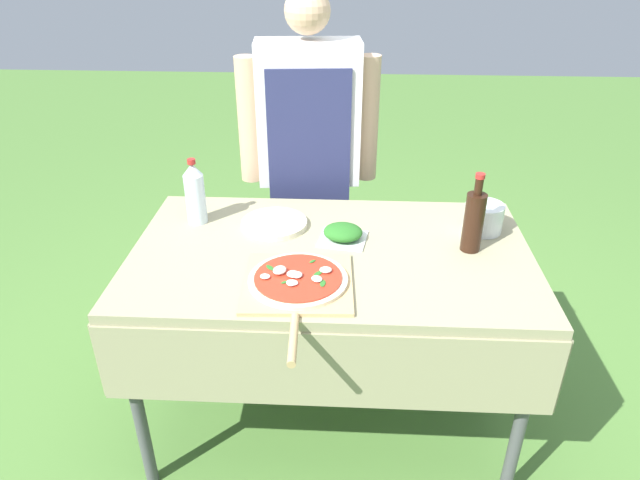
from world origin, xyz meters
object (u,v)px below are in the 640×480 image
at_px(person_cook, 309,149).
at_px(pizza_on_peel, 298,282).
at_px(mixing_tub, 483,218).
at_px(plate_stack, 274,224).
at_px(herb_container, 343,233).
at_px(oil_bottle, 474,220).
at_px(prep_table, 331,271).
at_px(water_bottle, 195,193).

height_order(person_cook, pizza_on_peel, person_cook).
height_order(mixing_tub, plate_stack, mixing_tub).
bearing_deg(herb_container, plate_stack, 160.41).
height_order(person_cook, herb_container, person_cook).
relative_size(oil_bottle, herb_container, 1.52).
bearing_deg(herb_container, prep_table, -116.84).
bearing_deg(person_cook, pizza_on_peel, 86.33).
bearing_deg(pizza_on_peel, water_bottle, 132.60).
height_order(oil_bottle, water_bottle, oil_bottle).
relative_size(prep_table, mixing_tub, 9.91).
distance_m(water_bottle, plate_stack, 0.31).
distance_m(mixing_tub, plate_stack, 0.77).
bearing_deg(person_cook, oil_bottle, 130.49).
height_order(herb_container, plate_stack, herb_container).
bearing_deg(water_bottle, pizza_on_peel, -45.16).
bearing_deg(pizza_on_peel, mixing_tub, 29.67).
height_order(pizza_on_peel, mixing_tub, mixing_tub).
relative_size(water_bottle, plate_stack, 1.02).
distance_m(herb_container, mixing_tub, 0.52).
bearing_deg(prep_table, mixing_tub, 17.67).
relative_size(person_cook, herb_container, 8.45).
distance_m(oil_bottle, water_bottle, 1.00).
distance_m(oil_bottle, herb_container, 0.45).
xyz_separation_m(prep_table, mixing_tub, (0.55, 0.17, 0.14)).
bearing_deg(plate_stack, pizza_on_peel, -72.89).
height_order(prep_table, person_cook, person_cook).
distance_m(oil_bottle, mixing_tub, 0.17).
distance_m(pizza_on_peel, mixing_tub, 0.76).
bearing_deg(prep_table, herb_container, 63.16).
relative_size(prep_table, herb_container, 7.52).
xyz_separation_m(prep_table, water_bottle, (-0.51, 0.19, 0.20)).
xyz_separation_m(mixing_tub, plate_stack, (-0.77, -0.01, -0.04)).
bearing_deg(water_bottle, oil_bottle, -9.05).
relative_size(pizza_on_peel, oil_bottle, 1.96).
distance_m(person_cook, oil_bottle, 0.84).
height_order(oil_bottle, mixing_tub, oil_bottle).
distance_m(prep_table, person_cook, 0.67).
height_order(water_bottle, mixing_tub, water_bottle).
height_order(prep_table, water_bottle, water_bottle).
relative_size(oil_bottle, water_bottle, 1.12).
xyz_separation_m(prep_table, person_cook, (-0.12, 0.62, 0.23)).
height_order(prep_table, herb_container, herb_container).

